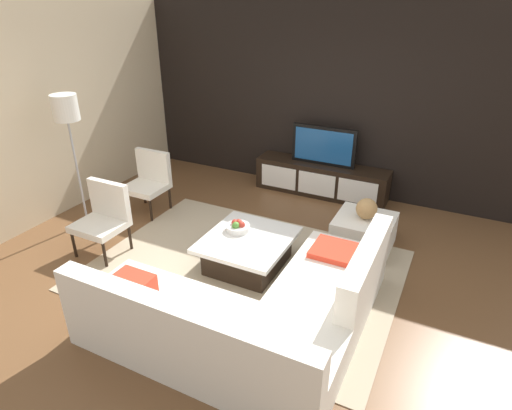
{
  "coord_description": "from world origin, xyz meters",
  "views": [
    {
      "loc": [
        1.87,
        -3.64,
        2.89
      ],
      "look_at": [
        -0.23,
        0.57,
        0.56
      ],
      "focal_mm": 30.35,
      "sensor_mm": 36.0,
      "label": 1
    }
  ],
  "objects": [
    {
      "name": "media_console",
      "position": [
        0.0,
        2.4,
        0.25
      ],
      "size": [
        2.05,
        0.46,
        0.5
      ],
      "color": "black",
      "rests_on": "ground"
    },
    {
      "name": "sectional_couch",
      "position": [
        0.5,
        -0.9,
        0.28
      ],
      "size": [
        2.36,
        2.26,
        0.79
      ],
      "color": "white",
      "rests_on": "ground"
    },
    {
      "name": "side_wall_left",
      "position": [
        -3.2,
        0.2,
        1.4
      ],
      "size": [
        0.12,
        5.2,
        2.8
      ],
      "primitive_type": "cube",
      "color": "beige",
      "rests_on": "ground"
    },
    {
      "name": "accent_chair_far",
      "position": [
        -2.04,
        0.79,
        0.49
      ],
      "size": [
        0.56,
        0.51,
        0.87
      ],
      "rotation": [
        0.0,
        0.0,
        0.14
      ],
      "color": "black",
      "rests_on": "ground"
    },
    {
      "name": "fruit_bowl",
      "position": [
        -0.28,
        0.2,
        0.43
      ],
      "size": [
        0.28,
        0.28,
        0.13
      ],
      "color": "silver",
      "rests_on": "coffee_table"
    },
    {
      "name": "area_rug",
      "position": [
        -0.1,
        0.0,
        0.01
      ],
      "size": [
        3.41,
        2.54,
        0.01
      ],
      "primitive_type": "cube",
      "color": "tan",
      "rests_on": "ground"
    },
    {
      "name": "feature_wall_back",
      "position": [
        0.0,
        2.7,
        1.4
      ],
      "size": [
        6.4,
        0.12,
        2.8
      ],
      "primitive_type": "cube",
      "color": "black",
      "rests_on": "ground"
    },
    {
      "name": "ground_plane",
      "position": [
        0.0,
        0.0,
        0.0
      ],
      "size": [
        14.0,
        14.0,
        0.0
      ],
      "primitive_type": "plane",
      "color": "brown"
    },
    {
      "name": "ottoman",
      "position": [
        0.99,
        1.13,
        0.2
      ],
      "size": [
        0.7,
        0.7,
        0.4
      ],
      "primitive_type": "cube",
      "color": "white",
      "rests_on": "ground"
    },
    {
      "name": "television",
      "position": [
        0.0,
        2.4,
        0.8
      ],
      "size": [
        0.99,
        0.06,
        0.59
      ],
      "color": "black",
      "rests_on": "media_console"
    },
    {
      "name": "coffee_table",
      "position": [
        -0.1,
        0.1,
        0.2
      ],
      "size": [
        0.95,
        1.03,
        0.38
      ],
      "color": "black",
      "rests_on": "ground"
    },
    {
      "name": "accent_chair_near",
      "position": [
        -1.81,
        -0.34,
        0.49
      ],
      "size": [
        0.57,
        0.51,
        0.87
      ],
      "rotation": [
        0.0,
        0.0,
        -0.13
      ],
      "color": "black",
      "rests_on": "ground"
    },
    {
      "name": "floor_lamp",
      "position": [
        -2.58,
        0.04,
        1.49
      ],
      "size": [
        0.31,
        0.31,
        1.77
      ],
      "color": "#A5A5AA",
      "rests_on": "ground"
    },
    {
      "name": "decorative_ball",
      "position": [
        0.99,
        1.13,
        0.53
      ],
      "size": [
        0.26,
        0.26,
        0.26
      ],
      "primitive_type": "sphere",
      "color": "#AD8451",
      "rests_on": "ottoman"
    }
  ]
}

